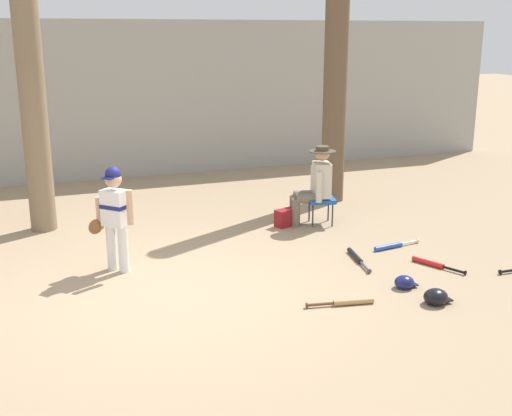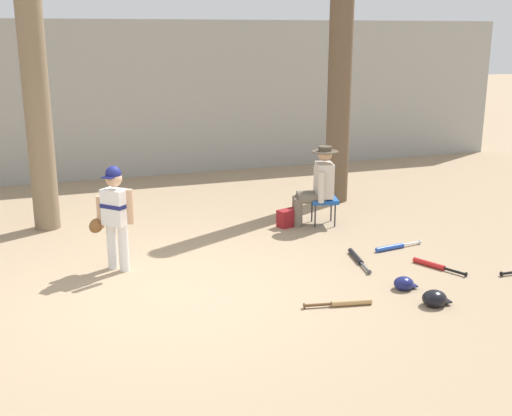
# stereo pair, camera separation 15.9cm
# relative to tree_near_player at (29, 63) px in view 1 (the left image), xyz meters

# --- Properties ---
(ground_plane) EXTENTS (60.00, 60.00, 0.00)m
(ground_plane) POSITION_rel_tree_near_player_xyz_m (1.22, -3.07, -2.42)
(ground_plane) COLOR #9E8466
(concrete_back_wall) EXTENTS (18.00, 0.36, 3.07)m
(concrete_back_wall) POSITION_rel_tree_near_player_xyz_m (1.22, 3.23, -0.88)
(concrete_back_wall) COLOR #9E9E99
(concrete_back_wall) RESTS_ON ground
(tree_near_player) EXTENTS (0.57, 0.57, 5.42)m
(tree_near_player) POSITION_rel_tree_near_player_xyz_m (0.00, 0.00, 0.00)
(tree_near_player) COLOR #7F6B51
(tree_near_player) RESTS_ON ground
(tree_behind_spectator) EXTENTS (0.57, 0.57, 5.09)m
(tree_behind_spectator) POSITION_rel_tree_near_player_xyz_m (4.79, 0.04, -0.16)
(tree_behind_spectator) COLOR brown
(tree_behind_spectator) RESTS_ON ground
(young_ballplayer) EXTENTS (0.56, 0.47, 1.31)m
(young_ballplayer) POSITION_rel_tree_near_player_xyz_m (0.75, -2.11, -1.67)
(young_ballplayer) COLOR white
(young_ballplayer) RESTS_ON ground
(folding_stool) EXTENTS (0.49, 0.49, 0.41)m
(folding_stool) POSITION_rel_tree_near_player_xyz_m (3.97, -1.20, -2.05)
(folding_stool) COLOR #194C9E
(folding_stool) RESTS_ON ground
(seated_spectator) EXTENTS (0.68, 0.54, 1.20)m
(seated_spectator) POSITION_rel_tree_near_player_xyz_m (3.88, -1.17, -1.78)
(seated_spectator) COLOR #6B6051
(seated_spectator) RESTS_ON ground
(handbag_beside_stool) EXTENTS (0.38, 0.28, 0.26)m
(handbag_beside_stool) POSITION_rel_tree_near_player_xyz_m (3.43, -1.12, -2.29)
(handbag_beside_stool) COLOR maroon
(handbag_beside_stool) RESTS_ON ground
(bat_red_barrel) EXTENTS (0.36, 0.69, 0.07)m
(bat_red_barrel) POSITION_rel_tree_near_player_xyz_m (4.46, -3.36, -2.38)
(bat_red_barrel) COLOR red
(bat_red_barrel) RESTS_ON ground
(bat_blue_youth) EXTENTS (0.76, 0.17, 0.07)m
(bat_blue_youth) POSITION_rel_tree_near_player_xyz_m (4.36, -2.59, -2.38)
(bat_blue_youth) COLOR #2347AD
(bat_blue_youth) RESTS_ON ground
(bat_black_composite) EXTENTS (0.22, 0.81, 0.07)m
(bat_black_composite) POSITION_rel_tree_near_player_xyz_m (3.69, -2.82, -2.38)
(bat_black_composite) COLOR black
(bat_black_composite) RESTS_ON ground
(bat_wood_tan) EXTENTS (0.75, 0.20, 0.07)m
(bat_wood_tan) POSITION_rel_tree_near_player_xyz_m (2.91, -4.03, -2.38)
(bat_wood_tan) COLOR tan
(bat_wood_tan) RESTS_ON ground
(batting_helmet_navy) EXTENTS (0.27, 0.21, 0.16)m
(batting_helmet_navy) POSITION_rel_tree_near_player_xyz_m (3.74, -3.84, -2.35)
(batting_helmet_navy) COLOR navy
(batting_helmet_navy) RESTS_ON ground
(batting_helmet_black) EXTENTS (0.32, 0.25, 0.18)m
(batting_helmet_black) POSITION_rel_tree_near_player_xyz_m (3.81, -4.34, -2.34)
(batting_helmet_black) COLOR black
(batting_helmet_black) RESTS_ON ground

